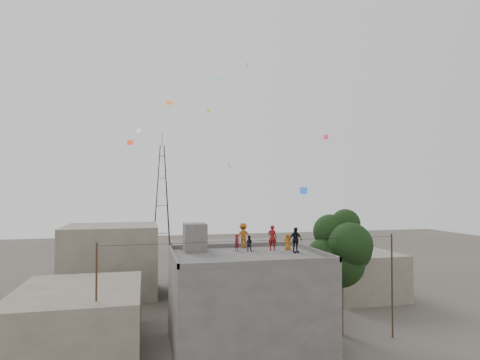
# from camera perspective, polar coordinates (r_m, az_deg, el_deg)

# --- Properties ---
(ground) EXTENTS (140.00, 140.00, 0.00)m
(ground) POSITION_cam_1_polar(r_m,az_deg,el_deg) (29.28, 0.94, -22.49)
(ground) COLOR #49433C
(ground) RESTS_ON ground
(main_building) EXTENTS (10.00, 8.00, 6.10)m
(main_building) POSITION_cam_1_polar(r_m,az_deg,el_deg) (28.34, 0.93, -16.72)
(main_building) COLOR #504D4B
(main_building) RESTS_ON ground
(parapet) EXTENTS (10.00, 8.00, 0.30)m
(parapet) POSITION_cam_1_polar(r_m,az_deg,el_deg) (27.68, 0.93, -10.31)
(parapet) COLOR #504D4B
(parapet) RESTS_ON main_building
(stair_head_box) EXTENTS (1.60, 1.80, 2.00)m
(stair_head_box) POSITION_cam_1_polar(r_m,az_deg,el_deg) (29.52, -6.43, -8.09)
(stair_head_box) COLOR #504D4B
(stair_head_box) RESTS_ON main_building
(neighbor_west) EXTENTS (8.00, 10.00, 4.00)m
(neighbor_west) POSITION_cam_1_polar(r_m,az_deg,el_deg) (30.02, -22.03, -17.82)
(neighbor_west) COLOR #6A6154
(neighbor_west) RESTS_ON ground
(neighbor_north) EXTENTS (12.00, 9.00, 5.00)m
(neighbor_north) POSITION_cam_1_polar(r_m,az_deg,el_deg) (42.20, -1.21, -12.46)
(neighbor_north) COLOR #504D4B
(neighbor_north) RESTS_ON ground
(neighbor_northwest) EXTENTS (9.00, 8.00, 7.00)m
(neighbor_northwest) POSITION_cam_1_polar(r_m,az_deg,el_deg) (43.19, -17.85, -10.78)
(neighbor_northwest) COLOR #6A6154
(neighbor_northwest) RESTS_ON ground
(neighbor_east) EXTENTS (7.00, 8.00, 4.40)m
(neighbor_east) POSITION_cam_1_polar(r_m,az_deg,el_deg) (42.81, 16.31, -12.65)
(neighbor_east) COLOR #6A6154
(neighbor_east) RESTS_ON ground
(tree) EXTENTS (4.90, 4.60, 9.10)m
(tree) POSITION_cam_1_polar(r_m,az_deg,el_deg) (30.88, 14.20, -9.63)
(tree) COLOR black
(tree) RESTS_ON ground
(utility_line) EXTENTS (20.12, 0.62, 7.40)m
(utility_line) POSITION_cam_1_polar(r_m,az_deg,el_deg) (27.10, 2.68, -15.72)
(utility_line) COLOR black
(utility_line) RESTS_ON ground
(transmission_tower) EXTENTS (2.97, 2.97, 20.01)m
(transmission_tower) POSITION_cam_1_polar(r_m,az_deg,el_deg) (66.58, -11.06, -2.77)
(transmission_tower) COLOR black
(transmission_tower) RESTS_ON ground
(person_red_adult) EXTENTS (0.80, 0.74, 1.84)m
(person_red_adult) POSITION_cam_1_polar(r_m,az_deg,el_deg) (29.90, 4.62, -8.17)
(person_red_adult) COLOR maroon
(person_red_adult) RESTS_ON main_building
(person_orange_child) EXTENTS (0.69, 0.66, 1.19)m
(person_orange_child) POSITION_cam_1_polar(r_m,az_deg,el_deg) (30.16, 6.81, -8.72)
(person_orange_child) COLOR #BB6615
(person_orange_child) RESTS_ON main_building
(person_dark_child) EXTENTS (0.68, 0.63, 1.13)m
(person_dark_child) POSITION_cam_1_polar(r_m,az_deg,el_deg) (29.34, 1.27, -9.00)
(person_dark_child) COLOR black
(person_dark_child) RESTS_ON main_building
(person_dark_adult) EXTENTS (1.11, 0.62, 1.79)m
(person_dark_adult) POSITION_cam_1_polar(r_m,az_deg,el_deg) (28.85, 7.89, -8.45)
(person_dark_adult) COLOR black
(person_dark_adult) RESTS_ON main_building
(person_orange_adult) EXTENTS (1.26, 0.76, 1.90)m
(person_orange_adult) POSITION_cam_1_polar(r_m,az_deg,el_deg) (30.99, 0.45, -7.89)
(person_orange_adult) COLOR #9B4E11
(person_orange_adult) RESTS_ON main_building
(person_red_child) EXTENTS (0.52, 0.47, 1.19)m
(person_red_child) POSITION_cam_1_polar(r_m,az_deg,el_deg) (29.45, -0.44, -8.91)
(person_red_child) COLOR maroon
(person_red_child) RESTS_ON main_building
(kites) EXTENTS (19.22, 14.01, 12.97)m
(kites) POSITION_cam_1_polar(r_m,az_deg,el_deg) (35.62, -1.66, 6.49)
(kites) COLOR #FA411A
(kites) RESTS_ON ground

